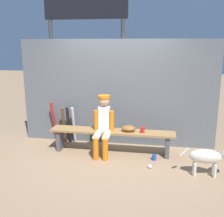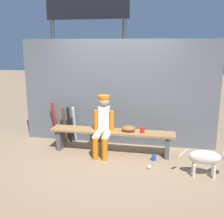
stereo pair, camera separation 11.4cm
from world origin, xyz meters
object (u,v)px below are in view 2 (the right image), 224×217
(bat_wood_dark, at_px, (65,125))
(scoreboard, at_px, (90,19))
(baseball_glove, at_px, (129,129))
(bat_aluminum_silver, at_px, (74,125))
(bat_aluminum_red, at_px, (55,121))
(dugout_bench, at_px, (112,135))
(dog, at_px, (208,158))
(baseball, at_px, (149,167))
(player_seated, at_px, (103,123))
(bat_aluminum_black, at_px, (69,125))
(cup_on_bench, at_px, (142,130))
(cup_on_ground, at_px, (154,158))

(bat_wood_dark, height_order, scoreboard, scoreboard)
(scoreboard, bearing_deg, baseball_glove, -54.08)
(bat_aluminum_silver, distance_m, bat_wood_dark, 0.22)
(bat_aluminum_red, bearing_deg, bat_wood_dark, -16.34)
(scoreboard, bearing_deg, bat_aluminum_red, -112.51)
(baseball_glove, bearing_deg, dugout_bench, 180.00)
(dugout_bench, height_order, dog, dog)
(bat_wood_dark, bearing_deg, baseball, -26.77)
(baseball, bearing_deg, bat_aluminum_silver, 149.69)
(dog, bearing_deg, scoreboard, 137.93)
(player_seated, bearing_deg, bat_aluminum_black, 150.52)
(bat_aluminum_black, bearing_deg, scoreboard, 83.79)
(scoreboard, bearing_deg, baseball, -53.67)
(bat_aluminum_silver, distance_m, bat_aluminum_red, 0.48)
(player_seated, relative_size, bat_aluminum_black, 1.42)
(bat_aluminum_silver, bearing_deg, baseball, -30.31)
(player_seated, xyz_separation_m, baseball_glove, (0.49, 0.11, -0.12))
(bat_wood_dark, distance_m, baseball, 2.19)
(bat_aluminum_silver, bearing_deg, cup_on_bench, -15.73)
(player_seated, height_order, bat_aluminum_black, player_seated)
(bat_aluminum_red, relative_size, cup_on_bench, 8.29)
(cup_on_ground, height_order, scoreboard, scoreboard)
(bat_wood_dark, relative_size, cup_on_bench, 7.44)
(dugout_bench, bearing_deg, dog, -21.66)
(baseball_glove, height_order, bat_wood_dark, bat_wood_dark)
(dog, bearing_deg, cup_on_ground, 152.38)
(bat_wood_dark, bearing_deg, bat_aluminum_black, -0.75)
(cup_on_bench, bearing_deg, bat_aluminum_silver, 164.27)
(cup_on_ground, bearing_deg, baseball_glove, 156.56)
(bat_aluminum_black, xyz_separation_m, cup_on_ground, (1.88, -0.60, -0.36))
(baseball_glove, height_order, bat_aluminum_silver, bat_aluminum_silver)
(dugout_bench, bearing_deg, baseball_glove, 0.00)
(dugout_bench, bearing_deg, player_seated, -144.29)
(cup_on_bench, relative_size, dog, 0.13)
(cup_on_bench, bearing_deg, baseball, -72.63)
(dugout_bench, distance_m, bat_wood_dark, 1.20)
(bat_aluminum_red, xyz_separation_m, cup_on_bench, (2.00, -0.48, 0.07))
(bat_aluminum_silver, relative_size, bat_aluminum_black, 0.99)
(player_seated, height_order, baseball_glove, player_seated)
(bat_aluminum_red, bearing_deg, baseball_glove, -14.78)
(bat_aluminum_red, height_order, dog, bat_aluminum_red)
(dugout_bench, height_order, bat_aluminum_red, bat_aluminum_red)
(bat_aluminum_silver, xyz_separation_m, scoreboard, (0.04, 1.27, 2.31))
(baseball, xyz_separation_m, cup_on_ground, (0.07, 0.36, 0.02))
(baseball_glove, bearing_deg, bat_aluminum_silver, 162.00)
(baseball_glove, distance_m, scoreboard, 3.02)
(player_seated, relative_size, bat_wood_dark, 1.44)
(player_seated, xyz_separation_m, cup_on_bench, (0.76, 0.09, -0.12))
(player_seated, bearing_deg, cup_on_bench, 6.72)
(baseball_glove, distance_m, dog, 1.58)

